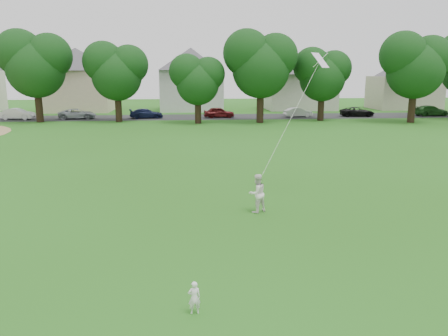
{
  "coord_description": "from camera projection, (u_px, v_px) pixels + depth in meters",
  "views": [
    {
      "loc": [
        -0.91,
        -12.13,
        5.42
      ],
      "look_at": [
        0.33,
        2.0,
        2.3
      ],
      "focal_mm": 35.0,
      "sensor_mm": 36.0,
      "label": 1
    }
  ],
  "objects": [
    {
      "name": "street",
      "position": [
        193.0,
        117.0,
        53.91
      ],
      "size": [
        90.0,
        7.0,
        0.01
      ],
      "primitive_type": "cube",
      "color": "#2D2D30",
      "rests_on": "ground"
    },
    {
      "name": "parked_cars",
      "position": [
        200.0,
        113.0,
        52.87
      ],
      "size": [
        65.19,
        2.5,
        1.28
      ],
      "color": "black",
      "rests_on": "ground"
    },
    {
      "name": "ground",
      "position": [
        219.0,
        257.0,
        13.05
      ],
      "size": [
        160.0,
        160.0,
        0.0
      ],
      "primitive_type": "plane",
      "color": "#255A14",
      "rests_on": "ground"
    },
    {
      "name": "kite",
      "position": [
        290.0,
        120.0,
        17.82
      ],
      "size": [
        2.02,
        1.69,
        6.17
      ],
      "color": "white",
      "rests_on": "ground"
    },
    {
      "name": "older_boy",
      "position": [
        257.0,
        193.0,
        17.12
      ],
      "size": [
        0.94,
        0.87,
        1.54
      ],
      "primitive_type": "imported",
      "rotation": [
        0.0,
        0.0,
        3.63
      ],
      "color": "white",
      "rests_on": "ground"
    },
    {
      "name": "tree_row",
      "position": [
        211.0,
        64.0,
        47.25
      ],
      "size": [
        81.11,
        10.12,
        10.26
      ],
      "color": "black",
      "rests_on": "ground"
    },
    {
      "name": "toddler",
      "position": [
        194.0,
        298.0,
        9.94
      ],
      "size": [
        0.32,
        0.23,
        0.8
      ],
      "primitive_type": "imported",
      "rotation": [
        0.0,
        0.0,
        3.29
      ],
      "color": "white",
      "rests_on": "ground"
    },
    {
      "name": "house_row",
      "position": [
        177.0,
        74.0,
        62.37
      ],
      "size": [
        77.7,
        14.03,
        10.42
      ],
      "color": "silver",
      "rests_on": "ground"
    }
  ]
}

